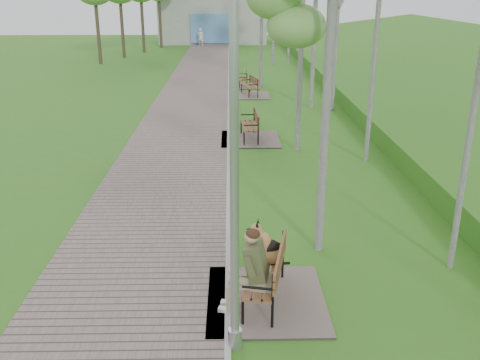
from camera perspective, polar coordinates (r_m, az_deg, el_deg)
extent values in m
cube|color=#705E5A|center=(24.36, -5.37, 7.80)|extent=(3.50, 67.00, 0.04)
cube|color=#999993|center=(24.30, -1.22, 7.86)|extent=(0.10, 67.00, 0.05)
cube|color=#9E9E99|center=(53.37, -2.89, 16.57)|extent=(10.00, 5.00, 4.00)
cube|color=#5C8FCE|center=(50.81, -2.96, 15.84)|extent=(4.00, 0.20, 2.60)
cube|color=#705E5A|center=(9.46, 2.81, -12.61)|extent=(2.02, 2.24, 0.04)
cube|color=brown|center=(9.21, 2.54, -10.08)|extent=(0.82, 1.75, 0.04)
cube|color=brown|center=(9.03, 4.28, -8.55)|extent=(0.37, 1.66, 0.37)
cube|color=#705E5A|center=(18.96, 1.11, 4.37)|extent=(2.04, 2.27, 0.04)
cube|color=brown|center=(18.84, 0.97, 5.81)|extent=(0.58, 1.72, 0.05)
cube|color=brown|center=(18.79, 1.81, 6.72)|extent=(0.12, 1.70, 0.37)
cube|color=#705E5A|center=(26.85, 1.10, 9.01)|extent=(1.89, 2.11, 0.04)
cube|color=brown|center=(26.77, 0.99, 9.97)|extent=(0.81, 1.64, 0.04)
cube|color=brown|center=(26.79, 1.53, 10.58)|extent=(0.39, 1.55, 0.35)
cube|color=#705E5A|center=(29.39, 0.42, 9.97)|extent=(1.67, 1.85, 0.04)
cube|color=brown|center=(29.32, 0.32, 10.73)|extent=(0.44, 1.40, 0.04)
cube|color=brown|center=(29.28, 0.77, 11.21)|extent=(0.06, 1.39, 0.31)
cylinder|color=#A3A6AB|center=(8.33, -0.53, -16.53)|extent=(0.21, 0.21, 0.31)
cylinder|color=#A3A6AB|center=(7.14, -0.60, -0.45)|extent=(0.13, 0.13, 5.24)
cylinder|color=#A3A6AB|center=(20.73, -0.45, 6.04)|extent=(0.17, 0.17, 0.26)
cylinder|color=#A3A6AB|center=(20.34, -0.46, 11.55)|extent=(0.10, 0.10, 4.28)
cylinder|color=#A3A6AB|center=(20.14, -0.48, 17.71)|extent=(0.15, 0.15, 0.21)
cylinder|color=#A3A6AB|center=(33.53, -0.68, 11.41)|extent=(0.19, 0.19, 0.28)
cylinder|color=#A3A6AB|center=(33.28, -0.69, 15.16)|extent=(0.11, 0.11, 4.67)
cylinder|color=#A3A6AB|center=(43.49, -0.80, 13.39)|extent=(0.20, 0.20, 0.30)
cylinder|color=#A3A6AB|center=(43.29, -0.81, 16.48)|extent=(0.12, 0.12, 5.00)
imported|color=silver|center=(49.99, -4.23, 14.93)|extent=(0.65, 0.50, 1.59)
cylinder|color=silver|center=(10.16, 9.30, 9.69)|extent=(0.16, 0.16, 6.69)
cylinder|color=silver|center=(16.31, 14.61, 17.88)|extent=(0.16, 0.16, 9.39)
cylinder|color=silver|center=(23.89, 8.07, 18.14)|extent=(0.19, 0.19, 8.87)
cylinder|color=silver|center=(23.46, 10.41, 17.11)|extent=(0.16, 0.16, 8.15)
cylinder|color=silver|center=(29.08, 2.31, 17.53)|extent=(0.17, 0.17, 7.79)
cylinder|color=silver|center=(38.42, 5.32, 17.83)|extent=(0.17, 0.17, 7.50)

